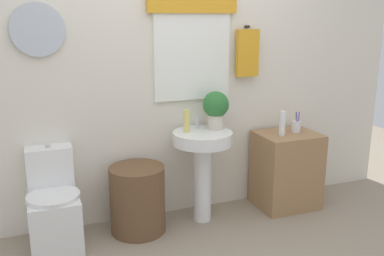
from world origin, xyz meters
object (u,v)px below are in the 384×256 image
Objects in this scene: wooden_cabinet at (286,170)px; potted_plant at (216,107)px; laundry_hamper at (138,199)px; toilet at (54,208)px; pedestal_sink at (202,155)px; toothbrush_cup at (296,126)px; soap_bottle at (187,121)px; lotion_bottle at (282,123)px.

wooden_cabinet is 0.92m from potted_plant.
wooden_cabinet is at bearing 0.00° from laundry_hamper.
pedestal_sink is at bearing -1.55° from toilet.
pedestal_sink reaches higher than laundry_hamper.
toothbrush_cup is (1.46, 0.02, 0.46)m from laundry_hamper.
toothbrush_cup is (0.09, 0.02, 0.39)m from wooden_cabinet.
laundry_hamper is at bearing 180.00° from pedestal_sink.
wooden_cabinet is at bearing -167.86° from toothbrush_cup.
toilet is 4.14× the size of soap_bottle.
soap_bottle is 0.85m from lotion_bottle.
pedestal_sink is at bearing -178.75° from toothbrush_cup.
lotion_bottle is (0.58, -0.10, -0.16)m from potted_plant.
lotion_bottle reaches higher than pedestal_sink.
lotion_bottle is at bearing -1.79° from laundry_hamper.
pedestal_sink is at bearing -156.80° from potted_plant.
toilet reaches higher than wooden_cabinet.
potted_plant is (0.26, 0.01, 0.09)m from soap_bottle.
toilet is at bearing -178.80° from potted_plant.
soap_bottle is at bearing -177.80° from potted_plant.
potted_plant reaches higher than laundry_hamper.
soap_bottle is 1.04m from toothbrush_cup.
potted_plant is (-0.68, 0.06, 0.61)m from wooden_cabinet.
wooden_cabinet is at bearing -5.07° from potted_plant.
soap_bottle reaches higher than toothbrush_cup.
wooden_cabinet is (2.01, -0.03, 0.06)m from toilet.
lotion_bottle reaches higher than wooden_cabinet.
wooden_cabinet is at bearing -3.06° from soap_bottle.
wooden_cabinet is (0.82, 0.00, -0.23)m from pedestal_sink.
pedestal_sink is at bearing 176.84° from lotion_bottle.
potted_plant is 1.70× the size of toothbrush_cup.
soap_bottle is (-0.12, 0.05, 0.29)m from pedestal_sink.
laundry_hamper is 2.52× the size of lotion_bottle.
soap_bottle is at bearing 176.94° from wooden_cabinet.
potted_plant is 1.47× the size of lotion_bottle.
laundry_hamper is 3.01× the size of soap_bottle.
potted_plant reaches higher than toothbrush_cup.
potted_plant reaches higher than pedestal_sink.
potted_plant is at bearing 4.93° from laundry_hamper.
wooden_cabinet is 2.16× the size of potted_plant.
toilet is 2.01m from wooden_cabinet.
lotion_bottle is (0.84, -0.09, -0.07)m from soap_bottle.
toilet is 1.38× the size of laundry_hamper.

